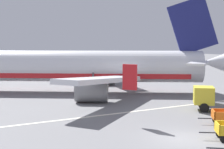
% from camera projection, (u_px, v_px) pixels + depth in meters
% --- Properties ---
extents(ground_plane, '(220.00, 220.00, 0.00)m').
position_uv_depth(ground_plane, '(182.00, 139.00, 20.83)').
color(ground_plane, slate).
extents(apron_stripe, '(120.00, 0.36, 0.01)m').
position_uv_depth(apron_stripe, '(116.00, 114.00, 28.19)').
color(apron_stripe, silver).
rests_on(apron_stripe, ground).
extents(airplane, '(33.55, 28.11, 11.34)m').
position_uv_depth(airplane, '(83.00, 67.00, 39.88)').
color(airplane, silver).
rests_on(airplane, ground).
extents(service_truck_beside_carts, '(4.59, 4.24, 2.10)m').
position_uv_depth(service_truck_beside_carts, '(209.00, 98.00, 29.40)').
color(service_truck_beside_carts, slate).
rests_on(service_truck_beside_carts, ground).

